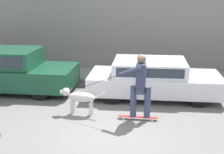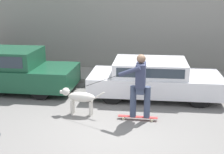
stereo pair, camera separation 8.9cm
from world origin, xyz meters
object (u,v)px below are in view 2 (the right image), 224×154
at_px(parked_car_0, 6,70).
at_px(dog, 79,97).
at_px(parked_car_1, 154,79).
at_px(skateboarder, 140,84).

distance_m(parked_car_0, dog, 3.41).
relative_size(parked_car_0, dog, 3.70).
height_order(parked_car_0, parked_car_1, parked_car_0).
bearing_deg(parked_car_1, parked_car_0, 178.96).
bearing_deg(parked_car_1, skateboarder, -100.92).
bearing_deg(dog, skateboarder, 179.78).
xyz_separation_m(parked_car_1, skateboarder, (-0.34, -1.92, 0.40)).
height_order(parked_car_1, dog, parked_car_1).
relative_size(parked_car_1, skateboarder, 1.66).
relative_size(dog, skateboarder, 0.50).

